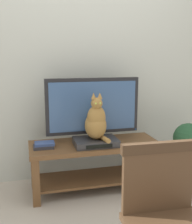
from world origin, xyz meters
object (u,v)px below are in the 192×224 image
at_px(book_stack, 44,145).
at_px(tv_stand, 95,157).
at_px(cat, 96,122).
at_px(wooden_chair, 166,213).
at_px(potted_plant, 188,148).
at_px(tv, 93,108).
at_px(media_box, 96,142).

bearing_deg(book_stack, tv_stand, 3.75).
bearing_deg(cat, tv_stand, 84.62).
distance_m(wooden_chair, potted_plant, 1.64).
height_order(tv, media_box, tv).
bearing_deg(potted_plant, book_stack, 178.53).
distance_m(wooden_chair, book_stack, 1.47).
bearing_deg(potted_plant, tv, 171.36).
distance_m(media_box, wooden_chair, 1.33).
height_order(cat, wooden_chair, cat).
height_order(wooden_chair, book_stack, wooden_chair).
bearing_deg(wooden_chair, book_stack, 112.37).
distance_m(media_box, cat, 0.21).
bearing_deg(cat, tv, 87.30).
bearing_deg(tv, tv_stand, -90.02).
bearing_deg(tv_stand, tv, 89.98).
bearing_deg(media_box, book_stack, 175.97).
xyz_separation_m(tv, book_stack, (-0.51, -0.12, -0.31)).
xyz_separation_m(media_box, book_stack, (-0.50, 0.04, -0.01)).
height_order(cat, book_stack, cat).
height_order(tv_stand, book_stack, book_stack).
bearing_deg(wooden_chair, potted_plant, 53.96).
bearing_deg(tv_stand, media_box, -97.26).
relative_size(media_box, potted_plant, 0.65).
xyz_separation_m(tv, cat, (-0.01, -0.16, -0.10)).
relative_size(wooden_chair, potted_plant, 1.36).
distance_m(cat, potted_plant, 1.08).
xyz_separation_m(tv_stand, tv, (0.00, 0.08, 0.49)).
height_order(tv_stand, cat, cat).
relative_size(tv_stand, media_box, 3.08).
xyz_separation_m(tv, wooden_chair, (0.05, -1.48, -0.31)).
distance_m(tv_stand, wooden_chair, 1.41).
xyz_separation_m(book_stack, potted_plant, (1.52, -0.04, -0.15)).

